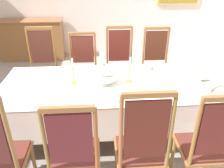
# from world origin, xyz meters

# --- Properties ---
(ground) EXTENTS (7.51, 5.71, 0.04)m
(ground) POSITION_xyz_m (0.00, 0.00, -0.02)
(ground) COLOR gray
(dining_table) EXTENTS (2.38, 1.07, 0.73)m
(dining_table) POSITION_xyz_m (0.00, -0.26, 0.66)
(dining_table) COLOR #945D3A
(dining_table) RESTS_ON ground
(tablecloth) EXTENTS (2.40, 1.09, 0.43)m
(tablecloth) POSITION_xyz_m (0.00, -0.26, 0.62)
(tablecloth) COLOR white
(tablecloth) RESTS_ON dining_table
(chair_north_a) EXTENTS (0.44, 0.42, 1.17)m
(chair_north_a) POSITION_xyz_m (-0.91, 0.68, 0.59)
(chair_north_a) COLOR olive
(chair_north_a) RESTS_ON ground
(chair_south_b) EXTENTS (0.44, 0.42, 1.11)m
(chair_south_b) POSITION_xyz_m (-0.27, -1.21, 0.57)
(chair_south_b) COLOR olive
(chair_south_b) RESTS_ON ground
(chair_north_b) EXTENTS (0.44, 0.42, 1.08)m
(chair_north_b) POSITION_xyz_m (-0.27, 0.68, 0.56)
(chair_north_b) COLOR olive
(chair_north_b) RESTS_ON ground
(chair_south_c) EXTENTS (0.44, 0.42, 1.20)m
(chair_south_c) POSITION_xyz_m (0.31, -1.21, 0.60)
(chair_south_c) COLOR #975337
(chair_south_c) RESTS_ON ground
(chair_north_c) EXTENTS (0.44, 0.42, 1.16)m
(chair_north_c) POSITION_xyz_m (0.31, 0.68, 0.58)
(chair_north_c) COLOR brown
(chair_north_c) RESTS_ON ground
(chair_south_d) EXTENTS (0.44, 0.42, 1.15)m
(chair_south_d) POSITION_xyz_m (0.90, -1.21, 0.58)
(chair_south_d) COLOR olive
(chair_south_d) RESTS_ON ground
(chair_north_d) EXTENTS (0.44, 0.42, 1.14)m
(chair_north_d) POSITION_xyz_m (0.90, 0.68, 0.58)
(chair_north_d) COLOR #9C5C33
(chair_north_d) RESTS_ON ground
(soup_tureen) EXTENTS (0.31, 0.31, 0.25)m
(soup_tureen) POSITION_xyz_m (0.03, -0.26, 0.86)
(soup_tureen) COLOR white
(soup_tureen) RESTS_ON tablecloth
(candlestick_west) EXTENTS (0.07, 0.07, 0.32)m
(candlestick_west) POSITION_xyz_m (-0.33, -0.26, 0.86)
(candlestick_west) COLOR gold
(candlestick_west) RESTS_ON tablecloth
(candlestick_east) EXTENTS (0.07, 0.07, 0.32)m
(candlestick_east) POSITION_xyz_m (0.33, -0.26, 0.86)
(candlestick_east) COLOR gold
(candlestick_east) RESTS_ON tablecloth
(bowl_near_left) EXTENTS (0.16, 0.16, 0.04)m
(bowl_near_left) POSITION_xyz_m (0.11, -0.66, 0.76)
(bowl_near_left) COLOR white
(bowl_near_left) RESTS_ON tablecloth
(bowl_near_right) EXTENTS (0.18, 0.18, 0.04)m
(bowl_near_right) POSITION_xyz_m (0.59, 0.09, 0.76)
(bowl_near_right) COLOR white
(bowl_near_right) RESTS_ON tablecloth
(bowl_far_left) EXTENTS (0.16, 0.16, 0.03)m
(bowl_far_left) POSITION_xyz_m (-0.24, 0.17, 0.76)
(bowl_far_left) COLOR white
(bowl_far_left) RESTS_ON tablecloth
(bowl_far_right) EXTENTS (0.19, 0.19, 0.04)m
(bowl_far_right) POSITION_xyz_m (0.26, 0.10, 0.76)
(bowl_far_right) COLOR white
(bowl_far_right) RESTS_ON tablecloth
(spoon_primary) EXTENTS (0.03, 0.18, 0.01)m
(spoon_primary) POSITION_xyz_m (0.22, -0.64, 0.74)
(spoon_primary) COLOR gold
(spoon_primary) RESTS_ON tablecloth
(spoon_secondary) EXTENTS (0.04, 0.18, 0.01)m
(spoon_secondary) POSITION_xyz_m (0.70, 0.12, 0.74)
(spoon_secondary) COLOR gold
(spoon_secondary) RESTS_ON tablecloth
(sideboard) EXTENTS (1.44, 0.48, 0.90)m
(sideboard) POSITION_xyz_m (-1.53, 2.58, 0.45)
(sideboard) COLOR #925D32
(sideboard) RESTS_ON ground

